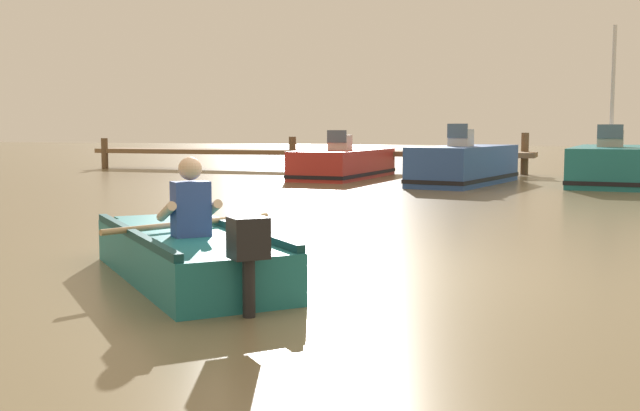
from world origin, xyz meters
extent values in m
plane|color=#7A6B4C|center=(0.00, 0.00, 0.00)|extent=(120.00, 120.00, 0.00)
cube|color=brown|center=(-7.02, 17.04, 0.65)|extent=(15.60, 1.50, 0.16)
cylinder|color=brown|center=(-14.42, 16.34, 0.55)|extent=(0.24, 0.24, 1.11)
cylinder|color=brown|center=(-7.02, 16.34, 0.59)|extent=(0.24, 0.24, 1.19)
cylinder|color=brown|center=(0.38, 17.74, 0.66)|extent=(0.24, 0.24, 1.33)
cube|color=#1E727A|center=(-1.30, -0.85, 0.22)|extent=(2.99, 2.95, 0.44)
cube|color=#1E727A|center=(-2.55, 0.35, 0.22)|extent=(0.71, 0.71, 0.42)
cube|color=#103F43|center=(-1.66, -1.22, 0.47)|extent=(2.24, 2.17, 0.08)
cube|color=#103F43|center=(-0.95, -0.49, 0.47)|extent=(2.24, 2.17, 0.08)
cube|color=teal|center=(-1.23, -0.92, 0.40)|extent=(0.90, 0.92, 0.06)
cylinder|color=black|center=(-0.12, -2.00, 0.27)|extent=(0.14, 0.14, 0.54)
cube|color=black|center=(-0.12, -2.00, 0.62)|extent=(0.37, 0.37, 0.32)
cube|color=#334C99|center=(-1.20, -0.96, 0.70)|extent=(0.39, 0.40, 0.52)
sphere|color=beige|center=(-1.20, -0.96, 1.08)|extent=(0.22, 0.22, 0.22)
cylinder|color=beige|center=(-1.38, -1.08, 0.68)|extent=(0.37, 0.36, 0.23)
cylinder|color=beige|center=(-1.08, -0.76, 0.68)|extent=(0.37, 0.36, 0.23)
cylinder|color=tan|center=(-1.45, -0.50, 0.50)|extent=(0.93, 1.82, 0.06)
cube|color=#B72D28|center=(-4.52, 14.18, 0.42)|extent=(1.93, 4.79, 0.83)
cube|color=black|center=(-4.52, 14.18, 0.15)|extent=(1.97, 4.83, 0.10)
cube|color=silver|center=(-4.53, 13.82, 1.05)|extent=(0.62, 0.53, 0.44)
cube|color=slate|center=(-4.55, 13.56, 1.23)|extent=(0.59, 0.07, 0.36)
cube|color=#2D519E|center=(-0.76, 12.83, 0.50)|extent=(2.35, 4.75, 1.00)
cube|color=black|center=(-0.76, 12.83, 0.18)|extent=(2.40, 4.79, 0.10)
cube|color=silver|center=(-0.82, 12.49, 1.22)|extent=(0.62, 0.59, 0.44)
cube|color=slate|center=(-0.87, 12.24, 1.40)|extent=(0.54, 0.14, 0.36)
cube|color=#1E727A|center=(2.85, 14.27, 0.49)|extent=(2.17, 5.61, 0.98)
cube|color=black|center=(2.85, 14.27, 0.17)|extent=(2.21, 5.65, 0.10)
cube|color=#B2ADA3|center=(2.82, 13.85, 1.20)|extent=(0.66, 0.54, 0.44)
cube|color=slate|center=(2.80, 13.59, 1.38)|extent=(0.63, 0.08, 0.36)
cylinder|color=silver|center=(2.84, 14.13, 2.55)|extent=(0.10, 0.10, 3.14)
camera|label=1|loc=(2.32, -7.24, 1.45)|focal=42.61mm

